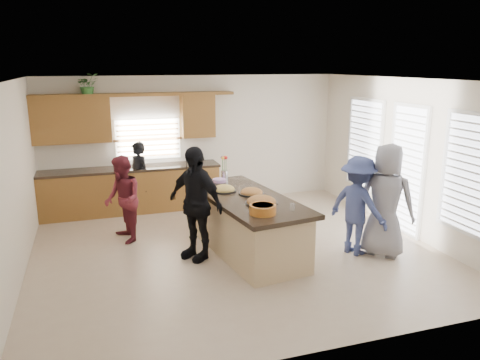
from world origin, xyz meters
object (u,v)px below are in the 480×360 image
object	(u,v)px
woman_left_front	(195,203)
woman_right_back	(358,206)
island	(246,225)
woman_left_back	(139,178)
woman_left_mid	(123,199)
salad_bowl	(263,209)
woman_right_front	(386,201)

from	to	relation	value
woman_left_front	woman_right_back	xyz separation A→B (m)	(2.54, -0.63, -0.10)
island	woman_left_front	size ratio (longest dim) A/B	1.56
island	woman_left_front	bearing A→B (deg)	171.07
woman_left_back	woman_right_back	xyz separation A→B (m)	(3.14, -3.31, 0.07)
woman_left_back	woman_left_mid	size ratio (longest dim) A/B	0.98
woman_left_mid	woman_right_back	distance (m)	3.97
salad_bowl	woman_right_back	bearing A→B (deg)	10.02
woman_right_front	woman_left_front	bearing A→B (deg)	33.83
salad_bowl	woman_right_back	world-z (taller)	woman_right_back
salad_bowl	woman_right_back	distance (m)	1.80
woman_left_mid	woman_left_back	bearing A→B (deg)	153.85
woman_right_back	woman_left_front	bearing A→B (deg)	53.16
island	salad_bowl	xyz separation A→B (m)	(-0.07, -0.92, 0.57)
woman_left_front	woman_right_front	world-z (taller)	woman_right_front
island	woman_right_back	size ratio (longest dim) A/B	1.74
salad_bowl	woman_left_mid	bearing A→B (deg)	131.90
island	woman_left_mid	world-z (taller)	woman_left_mid
woman_left_mid	woman_right_back	world-z (taller)	woman_right_back
woman_left_mid	woman_left_front	world-z (taller)	woman_left_front
woman_left_back	woman_left_mid	world-z (taller)	woman_left_mid
woman_left_back	woman_right_front	world-z (taller)	woman_right_front
salad_bowl	woman_right_back	size ratio (longest dim) A/B	0.24
woman_left_back	woman_right_front	bearing A→B (deg)	17.37
island	woman_left_back	distance (m)	3.08
woman_left_mid	woman_left_front	xyz separation A→B (m)	(1.04, -1.09, 0.15)
island	woman_left_back	world-z (taller)	woman_left_back
salad_bowl	island	bearing A→B (deg)	85.90
salad_bowl	woman_left_back	size ratio (longest dim) A/B	0.26
island	salad_bowl	world-z (taller)	salad_bowl
salad_bowl	woman_left_mid	distance (m)	2.73
woman_left_front	woman_right_front	bearing A→B (deg)	39.88
woman_left_front	woman_right_back	size ratio (longest dim) A/B	1.12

